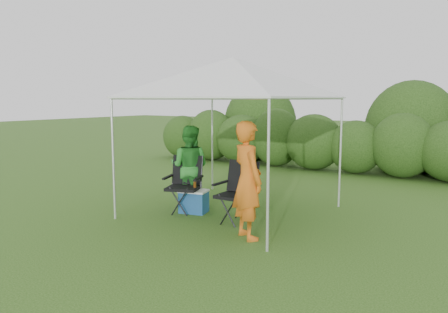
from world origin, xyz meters
The scene contains 9 objects.
ground centered at (0.00, 0.00, 0.00)m, with size 70.00×70.00×0.00m, color #3B631F.
hedge centered at (0.16, 6.00, 0.83)m, with size 12.73×1.53×1.80m.
canopy centered at (0.00, 0.50, 2.46)m, with size 3.10×3.10×2.83m.
chair_right centered at (0.39, 0.06, 0.59)m, with size 0.65×0.58×1.04m.
chair_left centered at (-0.81, 0.11, 0.59)m, with size 0.77×0.73×1.03m.
man centered at (0.97, -0.63, 0.89)m, with size 0.65×0.42×1.78m, color orange.
woman centered at (-0.91, 0.38, 0.80)m, with size 0.77×0.60×1.59m, color #2D892E.
cooler centered at (-0.61, 0.11, 0.21)m, with size 0.58×0.48×0.42m.
bottle centered at (-0.55, 0.07, 0.53)m, with size 0.06×0.06×0.21m, color #592D0C.
Camera 1 is at (4.18, -6.19, 2.10)m, focal length 35.00 mm.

